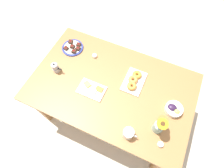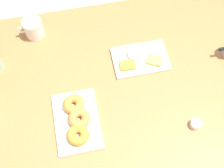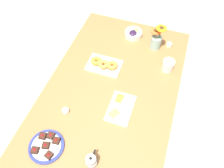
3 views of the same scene
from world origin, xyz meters
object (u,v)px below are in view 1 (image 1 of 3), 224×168
(dining_table, at_px, (112,90))
(dessert_plate, at_px, (73,47))
(coffee_mug, at_px, (128,133))
(flower_vase, at_px, (159,126))
(jam_cup_berry, at_px, (160,144))
(moka_pot, at_px, (56,68))
(croissant_platter, at_px, (134,81))
(cheese_platter, at_px, (92,89))
(jam_cup_honey, at_px, (95,56))
(grape_bowl, at_px, (174,109))

(dining_table, bearing_deg, dessert_plate, 156.73)
(coffee_mug, bearing_deg, flower_vase, 35.37)
(dining_table, height_order, jam_cup_berry, jam_cup_berry)
(jam_cup_berry, xyz_separation_m, moka_pot, (-1.18, 0.27, 0.03))
(dining_table, bearing_deg, croissant_platter, 36.11)
(cheese_platter, height_order, flower_vase, flower_vase)
(cheese_platter, height_order, croissant_platter, croissant_platter)
(coffee_mug, bearing_deg, moka_pot, 161.48)
(dining_table, distance_m, croissant_platter, 0.25)
(cheese_platter, distance_m, jam_cup_berry, 0.78)
(coffee_mug, relative_size, jam_cup_honey, 2.64)
(flower_vase, bearing_deg, dining_table, 157.03)
(jam_cup_berry, bearing_deg, dining_table, 150.10)
(moka_pot, bearing_deg, dining_table, 6.56)
(coffee_mug, distance_m, cheese_platter, 0.54)
(grape_bowl, distance_m, flower_vase, 0.24)
(croissant_platter, bearing_deg, flower_vase, -45.47)
(dining_table, height_order, croissant_platter, croissant_platter)
(coffee_mug, relative_size, grape_bowl, 0.81)
(croissant_platter, xyz_separation_m, dessert_plate, (-0.76, 0.12, -0.01))
(dessert_plate, relative_size, flower_vase, 1.00)
(coffee_mug, bearing_deg, cheese_platter, 151.96)
(coffee_mug, height_order, jam_cup_berry, coffee_mug)
(dessert_plate, xyz_separation_m, flower_vase, (1.11, -0.48, 0.07))
(cheese_platter, relative_size, croissant_platter, 0.93)
(jam_cup_honey, height_order, dessert_plate, dessert_plate)
(jam_cup_honey, bearing_deg, dining_table, -38.02)
(coffee_mug, relative_size, flower_vase, 0.54)
(jam_cup_honey, xyz_separation_m, jam_cup_berry, (0.90, -0.59, 0.00))
(dining_table, distance_m, jam_cup_honey, 0.41)
(coffee_mug, xyz_separation_m, jam_cup_honey, (-0.63, 0.62, -0.04))
(jam_cup_berry, height_order, flower_vase, flower_vase)
(cheese_platter, xyz_separation_m, dessert_plate, (-0.43, 0.37, 0.00))
(flower_vase, bearing_deg, croissant_platter, 134.53)
(grape_bowl, bearing_deg, cheese_platter, -171.56)
(dining_table, xyz_separation_m, grape_bowl, (0.61, -0.00, 0.12))
(cheese_platter, xyz_separation_m, moka_pot, (-0.43, 0.05, 0.04))
(croissant_platter, distance_m, flower_vase, 0.50)
(flower_vase, bearing_deg, cheese_platter, 171.32)
(jam_cup_honey, distance_m, moka_pot, 0.42)
(grape_bowl, height_order, moka_pot, moka_pot)
(jam_cup_berry, bearing_deg, dessert_plate, 153.30)
(grape_bowl, height_order, jam_cup_berry, grape_bowl)
(coffee_mug, xyz_separation_m, flower_vase, (0.21, 0.15, 0.03))
(jam_cup_honey, bearing_deg, cheese_platter, -66.94)
(coffee_mug, height_order, croissant_platter, coffee_mug)
(jam_cup_honey, bearing_deg, grape_bowl, -15.19)
(jam_cup_honey, distance_m, dessert_plate, 0.27)
(croissant_platter, bearing_deg, cheese_platter, -143.69)
(dining_table, relative_size, dessert_plate, 6.86)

